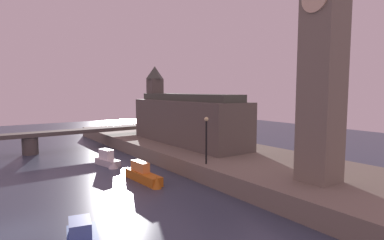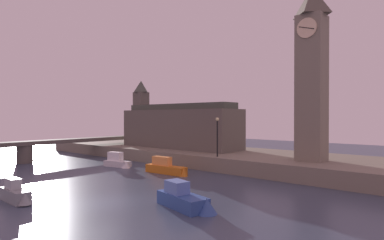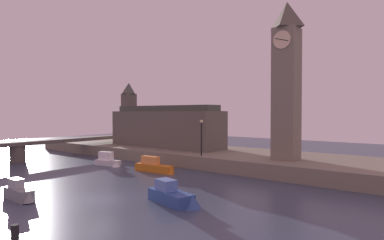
% 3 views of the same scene
% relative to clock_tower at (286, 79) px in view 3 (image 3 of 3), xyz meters
% --- Properties ---
extents(ground_plane, '(120.00, 120.00, 0.00)m').
position_rel_clock_tower_xyz_m(ground_plane, '(-6.81, -18.15, -9.93)').
color(ground_plane, '#384256').
extents(far_embankment, '(70.00, 12.00, 1.50)m').
position_rel_clock_tower_xyz_m(far_embankment, '(-6.81, 1.85, -9.18)').
color(far_embankment, slate).
rests_on(far_embankment, ground).
extents(clock_tower, '(2.63, 2.66, 16.36)m').
position_rel_clock_tower_xyz_m(clock_tower, '(0.00, 0.00, 0.00)').
color(clock_tower, slate).
rests_on(clock_tower, far_embankment).
extents(parliament_hall, '(17.72, 5.07, 9.61)m').
position_rel_clock_tower_xyz_m(parliament_hall, '(-18.90, 1.51, -5.52)').
color(parliament_hall, '#5B544C').
rests_on(parliament_hall, far_embankment).
extents(bridge_span, '(2.06, 31.52, 2.65)m').
position_rel_clock_tower_xyz_m(bridge_span, '(-29.92, -14.05, -7.94)').
color(bridge_span, '#5B544C').
rests_on(bridge_span, ground).
extents(streetlamp, '(0.36, 0.36, 4.07)m').
position_rel_clock_tower_xyz_m(streetlamp, '(-8.56, -3.29, -5.90)').
color(streetlamp, black).
rests_on(streetlamp, far_embankment).
extents(boat_patrol_orange, '(5.24, 1.32, 1.80)m').
position_rel_clock_tower_xyz_m(boat_patrol_orange, '(-11.30, -7.80, -9.35)').
color(boat_patrol_orange, orange).
rests_on(boat_patrol_orange, ground).
extents(boat_cruiser_grey, '(3.53, 1.05, 1.50)m').
position_rel_clock_tower_xyz_m(boat_cruiser_grey, '(-11.40, -21.81, -9.39)').
color(boat_cruiser_grey, gray).
rests_on(boat_cruiser_grey, ground).
extents(boat_ferry_white, '(3.85, 1.79, 1.67)m').
position_rel_clock_tower_xyz_m(boat_ferry_white, '(-18.79, -8.22, -9.36)').
color(boat_ferry_white, silver).
rests_on(boat_ferry_white, ground).
extents(boat_tour_blue, '(4.70, 2.26, 1.64)m').
position_rel_clock_tower_xyz_m(boat_tour_blue, '(-1.82, -15.63, -9.37)').
color(boat_tour_blue, '#2D4C93').
rests_on(boat_tour_blue, ground).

